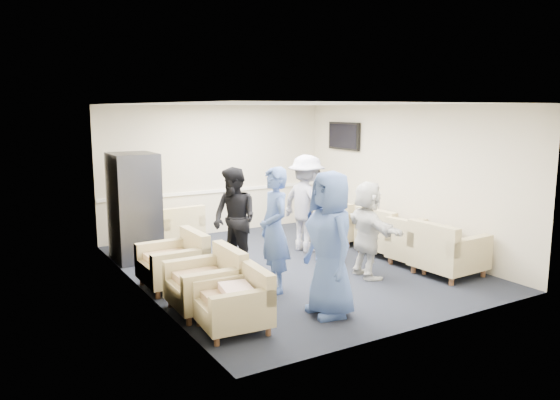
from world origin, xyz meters
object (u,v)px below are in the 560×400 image
person_back_right (306,204)px  person_mid_right (325,219)px  armchair_corner (177,228)px  person_front_left (330,244)px  person_mid_left (274,230)px  armchair_right_midnear (419,246)px  armchair_left_mid (209,285)px  armchair_right_midfar (388,235)px  person_front_right (368,230)px  armchair_left_near (237,305)px  armchair_right_far (349,224)px  vending_machine (135,207)px  armchair_right_near (446,253)px  armchair_left_far (176,264)px  person_back_left (235,219)px

person_back_right → person_mid_right: size_ratio=1.20×
armchair_corner → person_front_left: bearing=92.3°
person_front_left → person_mid_left: size_ratio=1.03×
armchair_right_midnear → person_mid_right: (-1.21, 1.04, 0.40)m
armchair_corner → person_mid_right: person_mid_right is taller
armchair_left_mid → armchair_right_midfar: bearing=104.7°
armchair_right_midfar → person_front_right: 1.50m
armchair_left_near → armchair_right_far: 4.79m
vending_machine → person_mid_right: size_ratio=1.26×
armchair_right_near → vending_machine: bearing=45.9°
armchair_right_midnear → armchair_right_midfar: bearing=-8.9°
armchair_right_midfar → person_front_right: bearing=121.4°
armchair_left_near → vending_machine: bearing=-173.4°
armchair_right_midnear → person_mid_right: size_ratio=0.64×
armchair_right_far → person_front_left: person_front_left is taller
armchair_right_midnear → person_front_right: person_front_right is taller
armchair_right_midfar → person_front_left: bearing=120.9°
armchair_right_near → vending_machine: size_ratio=0.52×
armchair_left_far → armchair_right_far: size_ratio=0.97×
armchair_corner → person_back_right: 2.56m
person_back_left → person_front_right: bearing=33.3°
armchair_left_near → armchair_right_midfar: armchair_right_midfar is taller
armchair_right_midnear → person_front_left: bearing=105.3°
person_front_left → person_back_left: bearing=-169.1°
armchair_right_near → person_back_left: 3.42m
vending_machine → person_mid_left: bearing=-65.3°
armchair_right_midfar → armchair_left_far: bearing=82.6°
armchair_right_far → person_back_left: 2.91m
armchair_right_midnear → person_back_left: (-2.76, 1.37, 0.50)m
person_mid_right → armchair_right_far: bearing=-58.9°
person_mid_right → person_front_right: 1.06m
vending_machine → armchair_corner: bearing=29.5°
armchair_left_near → armchair_right_midnear: armchair_right_midnear is taller
armchair_left_near → armchair_left_mid: (-0.03, 0.77, 0.03)m
armchair_right_midfar → person_front_left: person_front_left is taller
armchair_left_mid → person_back_left: size_ratio=0.53×
armchair_left_near → armchair_corner: bearing=173.6°
armchair_right_far → armchair_corner: armchair_right_far is taller
armchair_left_near → person_front_right: (2.69, 0.84, 0.45)m
armchair_right_midfar → person_mid_right: person_mid_right is taller
armchair_right_midfar → person_back_left: (-2.81, 0.55, 0.48)m
armchair_right_midnear → vending_machine: 4.92m
armchair_right_midnear → armchair_right_far: (0.04, 1.97, 0.01)m
armchair_right_midnear → person_mid_left: 2.79m
armchair_left_mid → armchair_right_midnear: bearing=92.8°
armchair_left_mid → armchair_right_near: bearing=83.8°
armchair_left_near → armchair_left_far: 1.91m
person_mid_left → person_back_left: bearing=-169.0°
armchair_right_midfar → person_mid_left: (-2.77, -0.67, 0.54)m
armchair_left_mid → person_front_left: person_front_left is taller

